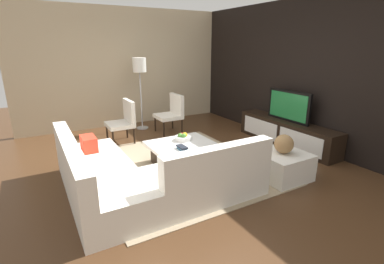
# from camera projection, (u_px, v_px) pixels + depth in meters

# --- Properties ---
(ground_plane) EXTENTS (14.00, 14.00, 0.00)m
(ground_plane) POSITION_uv_depth(u_px,v_px,m) (180.00, 169.00, 4.65)
(ground_plane) COLOR #4C301C
(feature_wall_back) EXTENTS (6.40, 0.12, 2.80)m
(feature_wall_back) POSITION_uv_depth(u_px,v_px,m) (303.00, 74.00, 5.53)
(feature_wall_back) COLOR black
(feature_wall_back) RESTS_ON ground
(side_wall_left) EXTENTS (0.12, 5.20, 2.80)m
(side_wall_left) POSITION_uv_depth(u_px,v_px,m) (127.00, 68.00, 6.99)
(side_wall_left) COLOR #C6B28E
(side_wall_left) RESTS_ON ground
(area_rug) EXTENTS (3.03, 2.67, 0.01)m
(area_rug) POSITION_uv_depth(u_px,v_px,m) (178.00, 166.00, 4.74)
(area_rug) COLOR tan
(area_rug) RESTS_ON ground
(media_console) EXTENTS (2.27, 0.44, 0.50)m
(media_console) POSITION_uv_depth(u_px,v_px,m) (286.00, 133.00, 5.72)
(media_console) COLOR black
(media_console) RESTS_ON ground
(television) EXTENTS (1.00, 0.06, 0.60)m
(television) POSITION_uv_depth(u_px,v_px,m) (289.00, 106.00, 5.56)
(television) COLOR black
(television) RESTS_ON media_console
(sectional_couch) EXTENTS (2.26, 2.37, 0.80)m
(sectional_couch) POSITION_uv_depth(u_px,v_px,m) (141.00, 177.00, 3.75)
(sectional_couch) COLOR white
(sectional_couch) RESTS_ON ground
(coffee_table) EXTENTS (0.96, 1.05, 0.38)m
(coffee_table) POSITION_uv_depth(u_px,v_px,m) (183.00, 154.00, 4.73)
(coffee_table) COLOR black
(coffee_table) RESTS_ON ground
(accent_chair_near) EXTENTS (0.56, 0.51, 0.87)m
(accent_chair_near) POSITION_uv_depth(u_px,v_px,m) (124.00, 119.00, 5.82)
(accent_chair_near) COLOR black
(accent_chair_near) RESTS_ON ground
(floor_lamp) EXTENTS (0.31, 0.31, 1.66)m
(floor_lamp) POSITION_uv_depth(u_px,v_px,m) (139.00, 70.00, 6.51)
(floor_lamp) COLOR #A5A5AA
(floor_lamp) RESTS_ON ground
(ottoman) EXTENTS (0.70, 0.70, 0.40)m
(ottoman) POSITION_uv_depth(u_px,v_px,m) (282.00, 165.00, 4.30)
(ottoman) COLOR white
(ottoman) RESTS_ON ground
(fruit_bowl) EXTENTS (0.28, 0.28, 0.13)m
(fruit_bowl) POSITION_uv_depth(u_px,v_px,m) (183.00, 137.00, 4.85)
(fruit_bowl) COLOR silver
(fruit_bowl) RESTS_ON coffee_table
(accent_chair_far) EXTENTS (0.57, 0.53, 0.87)m
(accent_chair_far) POSITION_uv_depth(u_px,v_px,m) (172.00, 111.00, 6.50)
(accent_chair_far) COLOR black
(accent_chair_far) RESTS_ON ground
(decorative_ball) EXTENTS (0.28, 0.28, 0.28)m
(decorative_ball) POSITION_uv_depth(u_px,v_px,m) (284.00, 144.00, 4.20)
(decorative_ball) COLOR #997247
(decorative_ball) RESTS_ON ottoman
(book_stack) EXTENTS (0.22, 0.11, 0.06)m
(book_stack) POSITION_uv_depth(u_px,v_px,m) (182.00, 148.00, 4.43)
(book_stack) COLOR #2D516B
(book_stack) RESTS_ON coffee_table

